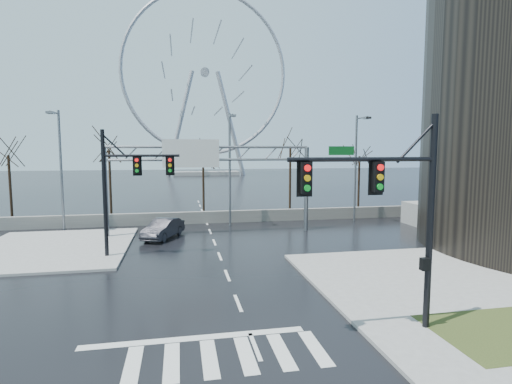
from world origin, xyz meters
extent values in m
plane|color=black|center=(0.00, 0.00, 0.00)|extent=(260.00, 260.00, 0.00)
cube|color=gray|center=(10.00, 2.00, 0.07)|extent=(12.00, 10.00, 0.15)
cube|color=gray|center=(-11.00, 12.00, 0.07)|extent=(10.00, 12.00, 0.15)
cube|color=#2D3917|center=(9.00, -5.00, 0.15)|extent=(5.00, 4.00, 0.02)
cube|color=slate|center=(0.00, 20.00, 0.55)|extent=(52.00, 0.50, 1.10)
cylinder|color=black|center=(6.50, -4.00, 4.00)|extent=(0.24, 0.24, 8.00)
cylinder|color=black|center=(3.80, -4.00, 6.40)|extent=(5.40, 0.16, 0.16)
cube|color=black|center=(4.30, -4.15, 5.80)|extent=(0.35, 0.28, 1.05)
cube|color=black|center=(1.70, -4.15, 5.80)|extent=(0.35, 0.28, 1.05)
cylinder|color=black|center=(-7.00, 9.00, 4.00)|extent=(0.24, 0.24, 8.00)
cylinder|color=black|center=(-4.70, 9.00, 6.40)|extent=(4.60, 0.16, 0.16)
cube|color=black|center=(-5.00, 8.85, 5.80)|extent=(0.35, 0.28, 1.05)
cube|color=black|center=(-3.00, 8.85, 5.80)|extent=(0.35, 0.28, 1.05)
cylinder|color=slate|center=(-8.00, 15.00, 3.50)|extent=(0.36, 0.36, 7.00)
cylinder|color=slate|center=(8.00, 15.00, 3.50)|extent=(0.36, 0.36, 7.00)
cylinder|color=slate|center=(0.00, 15.00, 7.00)|extent=(16.00, 0.20, 0.20)
cylinder|color=slate|center=(0.00, 15.00, 6.00)|extent=(16.00, 0.20, 0.20)
cube|color=#094A16|center=(-1.50, 14.85, 6.50)|extent=(4.20, 0.10, 2.00)
cube|color=silver|center=(-1.50, 14.79, 6.50)|extent=(4.40, 0.02, 2.20)
cylinder|color=slate|center=(-12.00, 18.50, 5.00)|extent=(0.20, 0.20, 10.00)
cylinder|color=slate|center=(-12.00, 17.40, 9.70)|extent=(0.12, 2.20, 0.12)
cube|color=slate|center=(-12.00, 16.40, 9.60)|extent=(0.50, 0.70, 0.18)
cylinder|color=slate|center=(2.00, 18.50, 5.00)|extent=(0.20, 0.20, 10.00)
cylinder|color=slate|center=(2.00, 17.40, 9.70)|extent=(0.12, 2.20, 0.12)
cube|color=slate|center=(2.00, 16.40, 9.60)|extent=(0.50, 0.70, 0.18)
cylinder|color=slate|center=(14.00, 18.50, 5.00)|extent=(0.20, 0.20, 10.00)
cylinder|color=slate|center=(14.00, 17.40, 9.70)|extent=(0.12, 2.20, 0.12)
cube|color=slate|center=(14.00, 16.40, 9.60)|extent=(0.50, 0.70, 0.18)
cylinder|color=black|center=(-18.00, 24.00, 3.15)|extent=(0.24, 0.24, 6.30)
cylinder|color=black|center=(-9.00, 23.50, 3.38)|extent=(0.24, 0.24, 6.75)
cylinder|color=black|center=(0.00, 24.50, 2.93)|extent=(0.24, 0.24, 5.85)
cylinder|color=black|center=(9.00, 23.50, 3.51)|extent=(0.24, 0.24, 7.02)
cylinder|color=black|center=(17.00, 24.00, 3.06)|extent=(0.24, 0.24, 6.12)
cube|color=gray|center=(5.00, 95.00, 0.50)|extent=(18.00, 6.00, 1.00)
torus|color=#B2B2B7|center=(5.00, 95.00, 28.00)|extent=(45.00, 1.00, 45.00)
cylinder|color=#B2B2B7|center=(5.00, 95.00, 28.00)|extent=(2.40, 1.50, 2.40)
cylinder|color=#B2B2B7|center=(-2.00, 95.00, 14.00)|extent=(8.28, 1.20, 28.82)
cylinder|color=#B2B2B7|center=(12.00, 95.00, 14.00)|extent=(8.28, 1.20, 28.82)
imported|color=black|center=(-3.74, 14.16, 0.75)|extent=(3.35, 4.78, 1.49)
camera|label=1|loc=(-2.45, -16.85, 6.69)|focal=28.00mm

